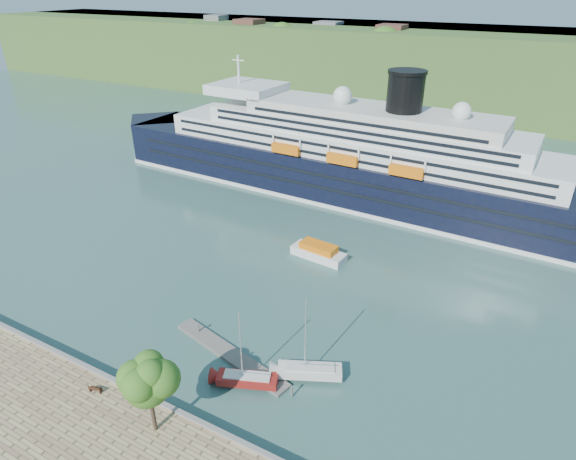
# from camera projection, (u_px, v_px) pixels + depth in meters

# --- Properties ---
(ground) EXTENTS (400.00, 400.00, 0.00)m
(ground) POSITION_uv_depth(u_px,v_px,m) (146.00, 401.00, 48.71)
(ground) COLOR #2F5551
(ground) RESTS_ON ground
(far_hillside) EXTENTS (400.00, 50.00, 24.00)m
(far_hillside) POSITION_uv_depth(u_px,v_px,m) (457.00, 69.00, 155.96)
(far_hillside) COLOR #3A5B24
(far_hillside) RESTS_ON ground
(quay_coping) EXTENTS (220.00, 0.50, 0.30)m
(quay_coping) POSITION_uv_depth(u_px,v_px,m) (143.00, 394.00, 48.03)
(quay_coping) COLOR slate
(quay_coping) RESTS_ON promenade
(cruise_ship) EXTENTS (110.40, 19.90, 24.68)m
(cruise_ship) POSITION_uv_depth(u_px,v_px,m) (341.00, 132.00, 90.57)
(cruise_ship) COLOR black
(cruise_ship) RESTS_ON ground
(park_bench) EXTENTS (1.49, 0.88, 0.89)m
(park_bench) POSITION_uv_depth(u_px,v_px,m) (96.00, 388.00, 48.33)
(park_bench) COLOR #412212
(park_bench) RESTS_ON promenade
(promenade_tree) EXTENTS (5.60, 5.60, 9.27)m
(promenade_tree) POSITION_uv_depth(u_px,v_px,m) (149.00, 392.00, 42.36)
(promenade_tree) COLOR #2B5716
(promenade_tree) RESTS_ON promenade
(floating_pontoon) EXTENTS (16.81, 5.81, 0.37)m
(floating_pontoon) POSITION_uv_depth(u_px,v_px,m) (230.00, 354.00, 54.58)
(floating_pontoon) COLOR slate
(floating_pontoon) RESTS_ON ground
(sailboat_red) EXTENTS (7.24, 4.41, 9.06)m
(sailboat_red) POSITION_uv_depth(u_px,v_px,m) (246.00, 353.00, 48.47)
(sailboat_red) COLOR maroon
(sailboat_red) RESTS_ON ground
(sailboat_white_far) EXTENTS (7.74, 5.08, 9.76)m
(sailboat_white_far) POSITION_uv_depth(u_px,v_px,m) (310.00, 342.00, 49.32)
(sailboat_white_far) COLOR silver
(sailboat_white_far) RESTS_ON ground
(tender_launch) EXTENTS (8.89, 3.87, 2.38)m
(tender_launch) POSITION_uv_depth(u_px,v_px,m) (319.00, 251.00, 73.25)
(tender_launch) COLOR orange
(tender_launch) RESTS_ON ground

